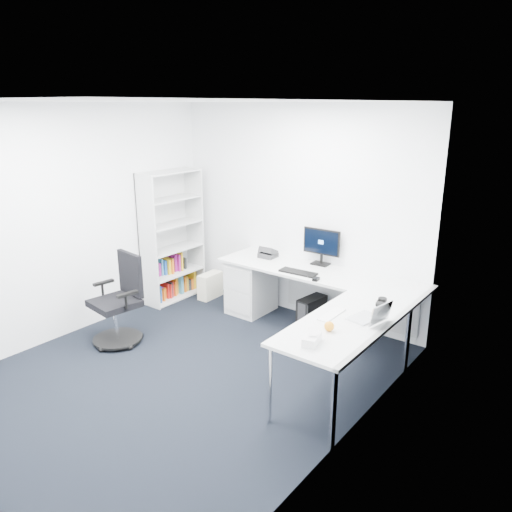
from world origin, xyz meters
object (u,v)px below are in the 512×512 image
Objects in this scene: l_desk at (302,310)px; task_chair at (114,301)px; laptop at (364,308)px; monitor at (321,246)px; bookshelf at (172,236)px.

task_chair is (-1.67, -1.35, 0.14)m from l_desk.
l_desk is 1.28m from laptop.
monitor is 1.65m from laptop.
monitor reaches higher than laptop.
bookshelf is at bearing 117.55° from task_chair.
bookshelf is 1.74× the size of task_chair.
laptop is at bearing 23.80° from task_chair.
l_desk is at bearing -81.66° from monitor.
bookshelf is 1.54m from task_chair.
laptop is at bearing -48.19° from monitor.
task_chair is 2.15× the size of monitor.
task_chair reaches higher than l_desk.
l_desk is 8.61× the size of laptop.
bookshelf reaches higher than laptop.
laptop is (1.15, -1.18, -0.13)m from monitor.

